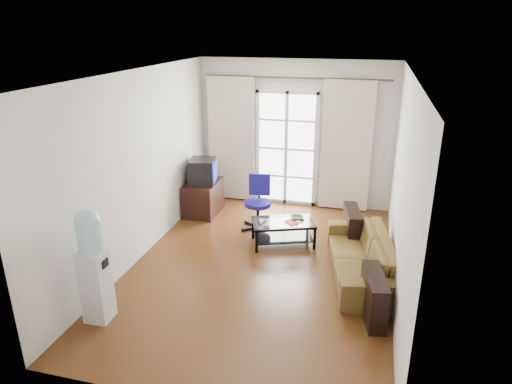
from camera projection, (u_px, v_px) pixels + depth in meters
floor at (261, 267)px, 6.53m from camera, size 5.20×5.20×0.00m
ceiling at (262, 73)px, 5.59m from camera, size 5.20×5.20×0.00m
wall_back at (295, 134)px, 8.42m from camera, size 3.60×0.02×2.70m
wall_front at (185, 276)px, 3.70m from camera, size 3.60×0.02×2.70m
wall_left at (139, 167)px, 6.49m from camera, size 0.02×5.20×2.70m
wall_right at (402, 189)px, 5.64m from camera, size 0.02×5.20×2.70m
french_door at (286, 149)px, 8.50m from camera, size 1.16×0.06×2.15m
curtain_rod at (296, 78)px, 7.98m from camera, size 3.30×0.04×0.04m
curtain_left at (231, 140)px, 8.65m from camera, size 0.90×0.07×2.35m
curtain_right at (346, 147)px, 8.14m from camera, size 0.90×0.07×2.35m
radiator at (335, 192)px, 8.50m from camera, size 0.64×0.12×0.64m
sofa at (361, 256)px, 6.24m from camera, size 2.22×1.47×0.57m
coffee_table at (283, 229)px, 7.13m from camera, size 1.09×0.85×0.39m
bowl at (297, 218)px, 7.15m from camera, size 0.32×0.32×0.05m
book at (287, 223)px, 6.98m from camera, size 0.35×0.35×0.02m
remote at (299, 219)px, 7.13m from camera, size 0.17×0.07×0.02m
tv_stand at (203, 197)px, 8.30m from camera, size 0.55×0.82×0.59m
crt_tv at (202, 171)px, 8.09m from camera, size 0.54×0.55×0.44m
task_chair at (258, 213)px, 7.70m from camera, size 0.68×0.68×0.91m
water_cooler at (93, 264)px, 5.14m from camera, size 0.31×0.29×1.39m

